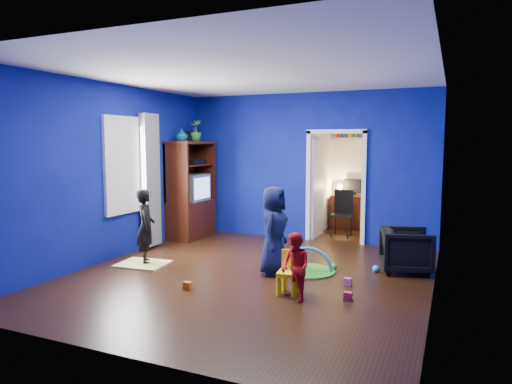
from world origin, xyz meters
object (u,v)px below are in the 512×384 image
at_px(kid_chair, 289,275).
at_px(study_desk, 351,212).
at_px(toddler_red, 295,267).
at_px(hopper_ball, 277,258).
at_px(armchair, 406,250).
at_px(crt_tv, 192,188).
at_px(folding_chair, 342,214).
at_px(play_mat, 308,271).
at_px(child_navy, 274,231).
at_px(child_black, 146,227).
at_px(vase, 182,135).
at_px(tv_armoire, 191,189).

relative_size(kid_chair, study_desk, 0.57).
bearing_deg(toddler_red, hopper_ball, 157.52).
bearing_deg(hopper_ball, armchair, 19.77).
bearing_deg(crt_tv, kid_chair, -40.60).
distance_m(hopper_ball, folding_chair, 2.86).
bearing_deg(play_mat, armchair, 23.51).
xyz_separation_m(armchair, child_navy, (-1.78, -0.91, 0.33)).
xyz_separation_m(armchair, play_mat, (-1.35, -0.59, -0.32)).
relative_size(child_black, kid_chair, 2.40).
distance_m(child_black, play_mat, 2.65).
bearing_deg(vase, crt_tv, 82.41).
bearing_deg(tv_armoire, folding_chair, 24.15).
height_order(vase, hopper_ball, vase).
bearing_deg(child_navy, crt_tv, 50.66).
distance_m(crt_tv, play_mat, 3.42).
bearing_deg(vase, armchair, -7.96).
xyz_separation_m(vase, hopper_ball, (2.47, -1.26, -1.89)).
bearing_deg(kid_chair, folding_chair, 86.13).
height_order(child_black, crt_tv, crt_tv).
xyz_separation_m(tv_armoire, play_mat, (2.95, -1.49, -0.97)).
bearing_deg(vase, kid_chair, -36.75).
height_order(child_black, folding_chair, child_black).
height_order(armchair, tv_armoire, tv_armoire).
xyz_separation_m(vase, play_mat, (2.95, -1.19, -2.07)).
bearing_deg(crt_tv, hopper_ball, -32.64).
relative_size(hopper_ball, folding_chair, 0.40).
bearing_deg(study_desk, crt_tv, -141.34).
relative_size(armchair, child_black, 0.60).
xyz_separation_m(child_navy, tv_armoire, (-2.52, 1.81, 0.33)).
height_order(child_navy, tv_armoire, tv_armoire).
bearing_deg(child_navy, toddler_red, -148.80).
height_order(tv_armoire, study_desk, tv_armoire).
relative_size(toddler_red, folding_chair, 0.92).
bearing_deg(hopper_ball, child_black, -165.94).
relative_size(crt_tv, study_desk, 0.80).
height_order(armchair, study_desk, study_desk).
height_order(hopper_ball, kid_chair, kid_chair).
height_order(armchair, child_black, child_black).
bearing_deg(child_black, crt_tv, -30.51).
distance_m(armchair, folding_chair, 2.63).
xyz_separation_m(child_navy, play_mat, (0.43, 0.32, -0.64)).
xyz_separation_m(toddler_red, crt_tv, (-3.13, 2.76, 0.60)).
height_order(armchair, play_mat, armchair).
bearing_deg(toddler_red, play_mat, 137.20).
height_order(tv_armoire, crt_tv, tv_armoire).
bearing_deg(child_navy, armchair, -66.24).
bearing_deg(folding_chair, vase, -150.98).
bearing_deg(study_desk, folding_chair, -90.00).
bearing_deg(child_black, vase, -27.52).
relative_size(play_mat, study_desk, 0.93).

